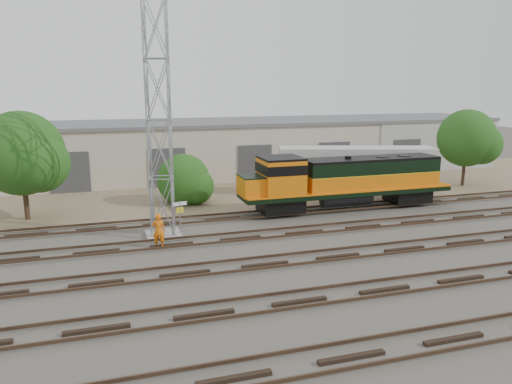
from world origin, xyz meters
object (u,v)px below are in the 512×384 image
object	(u,v)px
signal_tower	(159,124)
worker	(159,231)
semi_trailer	(360,165)
locomotive	(344,180)

from	to	relation	value
signal_tower	worker	distance (m)	6.04
worker	semi_trailer	bearing A→B (deg)	-134.67
signal_tower	worker	xyz separation A→B (m)	(-0.49, -2.05, -5.66)
signal_tower	worker	world-z (taller)	signal_tower
locomotive	worker	bearing A→B (deg)	-161.54
worker	locomotive	bearing A→B (deg)	-143.69
signal_tower	worker	bearing A→B (deg)	-103.50
locomotive	semi_trailer	bearing A→B (deg)	50.22
locomotive	semi_trailer	xyz separation A→B (m)	(3.71, 4.45, 0.23)
locomotive	worker	distance (m)	14.34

